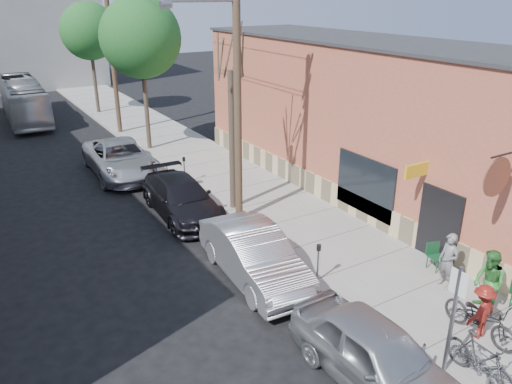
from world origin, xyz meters
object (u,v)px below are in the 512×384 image
tree_bare (232,142)px  car_2 (182,198)px  parking_meter_near (318,257)px  parked_bike_a (480,359)px  cyclist (482,311)px  sign_post (454,311)px  bus (24,100)px  utility_pole_near (236,84)px  car_0 (377,355)px  car_1 (254,255)px  parking_meter_far (184,166)px  patron_green (489,283)px  tree_leafy_mid (141,38)px  tree_leafy_far (89,31)px  parked_bike_b (483,367)px  patio_chair_a (437,257)px  patron_grey (448,261)px

tree_bare → car_2: tree_bare is taller
parking_meter_near → parked_bike_a: bearing=-84.3°
tree_bare → cyclist: tree_bare is taller
sign_post → bus: sign_post is taller
utility_pole_near → car_0: (-1.59, -9.20, -4.61)m
bus → tree_bare: bearing=-74.8°
utility_pole_near → parked_bike_a: utility_pole_near is taller
car_1 → bus: 26.32m
parking_meter_near → parking_meter_far: size_ratio=1.00×
sign_post → car_2: (-1.55, 11.62, -1.08)m
bus → car_0: bearing=-82.6°
car_2 → patron_green: bearing=-64.5°
tree_leafy_mid → parked_bike_a: (-0.03, -21.36, -5.46)m
parking_meter_far → car_1: (-1.45, -8.60, -0.16)m
car_2 → car_1: bearing=-87.1°
tree_leafy_far → tree_leafy_mid: bearing=-90.0°
sign_post → parked_bike_b: size_ratio=1.70×
parked_bike_b → car_0: (-1.95, 1.35, 0.21)m
sign_post → tree_bare: 11.06m
sign_post → tree_leafy_far: 31.77m
patio_chair_a → sign_post: bearing=-118.9°
patron_green → patio_chair_a: bearing=-175.3°
parking_meter_far → tree_bare: tree_bare is taller
tree_bare → car_0: tree_bare is taller
patron_green → car_2: (-4.42, 10.63, -0.33)m
car_0 → bus: size_ratio=0.46×
sign_post → patron_grey: size_ratio=1.59×
tree_leafy_mid → patron_grey: (2.52, -18.38, -5.14)m
car_2 → cyclist: bearing=-70.4°
cyclist → car_1: bearing=-58.6°
parking_meter_far → car_1: bearing=-99.6°
patron_green → parked_bike_a: patron_green is taller
utility_pole_near → car_1: (-1.59, -3.86, -4.58)m
tree_bare → car_1: 5.77m
parked_bike_b → car_2: 12.46m
patron_green → car_2: size_ratio=0.36×
parking_meter_far → parked_bike_b: size_ratio=0.75×
parking_meter_near → patron_green: patron_green is taller
parking_meter_far → tree_leafy_mid: 8.08m
parked_bike_a → car_0: size_ratio=0.40×
tree_leafy_mid → patio_chair_a: (3.11, -17.55, -5.58)m
patron_grey → tree_leafy_far: bearing=-168.9°
tree_bare → parked_bike_a: (-0.03, -11.57, -2.22)m
parked_bike_b → cyclist: bearing=66.6°
parking_meter_far → cyclist: bearing=-82.4°
tree_bare → tree_leafy_mid: size_ratio=0.68×
parked_bike_a → parking_meter_far: bearing=95.0°
patio_chair_a → car_0: bearing=-134.5°
patio_chair_a → bus: (-7.96, 28.94, 0.82)m
parking_meter_far → car_0: size_ratio=0.27×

